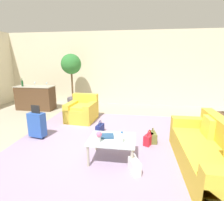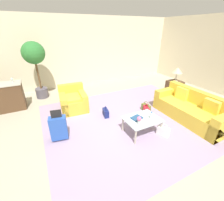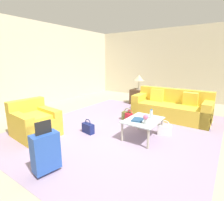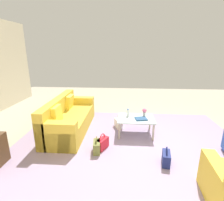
{
  "view_description": "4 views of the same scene",
  "coord_description": "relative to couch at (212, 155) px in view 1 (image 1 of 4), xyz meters",
  "views": [
    {
      "loc": [
        0.86,
        -3.58,
        1.94
      ],
      "look_at": [
        0.27,
        0.41,
        0.99
      ],
      "focal_mm": 28.0,
      "sensor_mm": 36.0,
      "label": 1
    },
    {
      "loc": [
        -1.78,
        -3.08,
        2.56
      ],
      "look_at": [
        -0.15,
        0.16,
        0.8
      ],
      "focal_mm": 24.0,
      "sensor_mm": 36.0,
      "label": 2
    },
    {
      "loc": [
        -3.02,
        -2.02,
        1.73
      ],
      "look_at": [
        0.36,
        0.32,
        0.77
      ],
      "focal_mm": 28.0,
      "sensor_mm": 36.0,
      "label": 3
    },
    {
      "loc": [
        0.71,
        3.6,
        2.09
      ],
      "look_at": [
        0.96,
        0.02,
        1.03
      ],
      "focal_mm": 28.0,
      "sensor_mm": 36.0,
      "label": 4
    }
  ],
  "objects": [
    {
      "name": "handbag_olive",
      "position": [
        -0.93,
        0.99,
        -0.18
      ],
      "size": [
        0.18,
        0.34,
        0.36
      ],
      "color": "olive",
      "rests_on": "ground"
    },
    {
      "name": "wine_glass_right_of_centre",
      "position": [
        -4.79,
        3.24,
        0.74
      ],
      "size": [
        0.08,
        0.08,
        0.15
      ],
      "color": "silver",
      "rests_on": "bar_console"
    },
    {
      "name": "couch",
      "position": [
        0.0,
        0.0,
        0.0
      ],
      "size": [
        0.87,
        2.2,
        0.87
      ],
      "color": "gold",
      "rests_on": "ground"
    },
    {
      "name": "handbag_white",
      "position": [
        -1.34,
        -0.25,
        -0.18
      ],
      "size": [
        0.25,
        0.35,
        0.36
      ],
      "color": "white",
      "rests_on": "ground"
    },
    {
      "name": "wine_bottle_green",
      "position": [
        -5.71,
        3.09,
        0.74
      ],
      "size": [
        0.07,
        0.07,
        0.3
      ],
      "color": "#194C23",
      "rests_on": "bar_console"
    },
    {
      "name": "suitcase_blue",
      "position": [
        -3.79,
        0.8,
        0.05
      ],
      "size": [
        0.43,
        0.29,
        0.85
      ],
      "color": "#2851AD",
      "rests_on": "ground"
    },
    {
      "name": "handbag_red",
      "position": [
        -1.03,
        0.85,
        -0.18
      ],
      "size": [
        0.27,
        0.35,
        0.36
      ],
      "color": "red",
      "rests_on": "ground"
    },
    {
      "name": "water_bottle",
      "position": [
        -1.59,
        -0.0,
        0.23
      ],
      "size": [
        0.06,
        0.06,
        0.2
      ],
      "color": "silver",
      "rests_on": "coffee_table"
    },
    {
      "name": "coffee_table",
      "position": [
        -1.79,
        0.1,
        0.07
      ],
      "size": [
        0.9,
        0.7,
        0.44
      ],
      "color": "silver",
      "rests_on": "ground"
    },
    {
      "name": "wine_glass_leftmost",
      "position": [
        -5.79,
        3.18,
        0.74
      ],
      "size": [
        0.08,
        0.08,
        0.15
      ],
      "color": "silver",
      "rests_on": "bar_console"
    },
    {
      "name": "bar_console",
      "position": [
        -5.29,
        3.2,
        0.18
      ],
      "size": [
        1.47,
        0.61,
        0.93
      ],
      "color": "#513823",
      "rests_on": "ground"
    },
    {
      "name": "coffee_table_book",
      "position": [
        -1.91,
        0.18,
        0.15
      ],
      "size": [
        0.31,
        0.27,
        0.03
      ],
      "primitive_type": "cube",
      "rotation": [
        0.0,
        0.0,
        0.19
      ],
      "color": "navy",
      "rests_on": "coffee_table"
    },
    {
      "name": "wine_glass_left_of_centre",
      "position": [
        -5.29,
        3.24,
        0.74
      ],
      "size": [
        0.08,
        0.08,
        0.15
      ],
      "color": "silver",
      "rests_on": "bar_console"
    },
    {
      "name": "flower_vase",
      "position": [
        -2.01,
        -0.05,
        0.25
      ],
      "size": [
        0.11,
        0.11,
        0.21
      ],
      "color": "#B2B7BC",
      "rests_on": "coffee_table"
    },
    {
      "name": "handbag_navy",
      "position": [
        -2.29,
        1.3,
        -0.18
      ],
      "size": [
        0.19,
        0.34,
        0.36
      ],
      "color": "navy",
      "rests_on": "ground"
    },
    {
      "name": "area_rug",
      "position": [
        -1.59,
        0.8,
        -0.3
      ],
      "size": [
        5.2,
        4.4,
        0.01
      ],
      "primitive_type": "cube",
      "color": "#9984A3",
      "rests_on": "ground"
    },
    {
      "name": "armchair",
      "position": [
        -3.08,
        2.27,
        -0.02
      ],
      "size": [
        0.92,
        1.0,
        0.81
      ],
      "color": "gold",
      "rests_on": "ground"
    },
    {
      "name": "ground_plane",
      "position": [
        -2.19,
        0.6,
        -0.31
      ],
      "size": [
        12.0,
        12.0,
        0.0
      ],
      "primitive_type": "plane",
      "color": "#A89E89"
    },
    {
      "name": "potted_ficus",
      "position": [
        -3.99,
        3.8,
        1.23
      ],
      "size": [
        0.8,
        0.8,
        2.16
      ],
      "color": "#514C56",
      "rests_on": "ground"
    },
    {
      "name": "wall_back",
      "position": [
        -2.19,
        4.66,
        1.24
      ],
      "size": [
        10.24,
        0.12,
        3.1
      ],
      "primitive_type": "cube",
      "color": "beige",
      "rests_on": "ground"
    }
  ]
}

